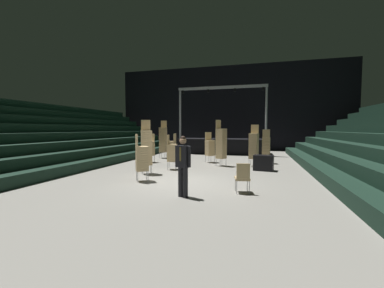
# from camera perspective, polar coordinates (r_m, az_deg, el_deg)

# --- Properties ---
(ground_plane) EXTENTS (22.00, 30.00, 0.10)m
(ground_plane) POSITION_cam_1_polar(r_m,az_deg,el_deg) (9.32, -2.54, -9.11)
(ground_plane) COLOR gray
(arena_end_wall) EXTENTS (22.00, 0.30, 8.00)m
(arena_end_wall) POSITION_cam_1_polar(r_m,az_deg,el_deg) (23.91, 8.58, 8.32)
(arena_end_wall) COLOR black
(arena_end_wall) RESTS_ON ground_plane
(bleacher_bank_left) EXTENTS (6.00, 24.00, 3.60)m
(bleacher_bank_left) POSITION_cam_1_polar(r_m,az_deg,el_deg) (14.48, -32.93, 2.22)
(bleacher_bank_left) COLOR black
(bleacher_bank_left) RESTS_ON ground_plane
(stage_riser) EXTENTS (7.13, 2.54, 5.26)m
(stage_riser) POSITION_cam_1_polar(r_m,az_deg,el_deg) (20.02, 7.21, -0.23)
(stage_riser) COLOR black
(stage_riser) RESTS_ON ground_plane
(man_with_tie) EXTENTS (0.56, 0.37, 1.79)m
(man_with_tie) POSITION_cam_1_polar(r_m,az_deg,el_deg) (7.10, -2.16, -4.32)
(man_with_tie) COLOR black
(man_with_tie) RESTS_ON ground_plane
(chair_stack_front_left) EXTENTS (0.62, 0.62, 1.79)m
(chair_stack_front_left) POSITION_cam_1_polar(r_m,az_deg,el_deg) (14.50, 4.19, -0.78)
(chair_stack_front_left) COLOR #B2B5BA
(chair_stack_front_left) RESTS_ON ground_plane
(chair_stack_front_right) EXTENTS (0.59, 0.59, 2.48)m
(chair_stack_front_right) POSITION_cam_1_polar(r_m,az_deg,el_deg) (13.17, 6.81, 0.23)
(chair_stack_front_right) COLOR #B2B5BA
(chair_stack_front_right) RESTS_ON ground_plane
(chair_stack_mid_left) EXTENTS (0.46, 0.46, 2.56)m
(chair_stack_mid_left) POSITION_cam_1_polar(r_m,az_deg,el_deg) (16.73, -6.77, 1.07)
(chair_stack_mid_left) COLOR #B2B5BA
(chair_stack_mid_left) RESTS_ON ground_plane
(chair_stack_mid_right) EXTENTS (0.60, 0.60, 1.71)m
(chair_stack_mid_right) POSITION_cam_1_polar(r_m,az_deg,el_deg) (14.72, -9.81, -0.92)
(chair_stack_mid_right) COLOR #B2B5BA
(chair_stack_mid_right) RESTS_ON ground_plane
(chair_stack_mid_centre) EXTENTS (0.61, 0.61, 2.39)m
(chair_stack_mid_centre) POSITION_cam_1_polar(r_m,az_deg,el_deg) (10.91, -10.57, -0.71)
(chair_stack_mid_centre) COLOR #B2B5BA
(chair_stack_mid_centre) RESTS_ON ground_plane
(chair_stack_rear_left) EXTENTS (0.47, 0.47, 1.96)m
(chair_stack_rear_left) POSITION_cam_1_polar(r_m,az_deg,el_deg) (14.74, 16.92, -0.53)
(chair_stack_rear_left) COLOR #B2B5BA
(chair_stack_rear_left) RESTS_ON ground_plane
(chair_stack_rear_right) EXTENTS (0.53, 0.53, 2.22)m
(chair_stack_rear_right) POSITION_cam_1_polar(r_m,az_deg,el_deg) (13.38, 14.22, -0.34)
(chair_stack_rear_right) COLOR #B2B5BA
(chair_stack_rear_right) RESTS_ON ground_plane
(chair_stack_rear_centre) EXTENTS (0.45, 0.45, 1.71)m
(chair_stack_rear_centre) POSITION_cam_1_polar(r_m,az_deg,el_deg) (14.98, -4.70, -0.81)
(chair_stack_rear_centre) COLOR #B2B5BA
(chair_stack_rear_centre) RESTS_ON ground_plane
(chair_stack_aisle_left) EXTENTS (0.61, 0.61, 1.79)m
(chair_stack_aisle_left) POSITION_cam_1_polar(r_m,az_deg,el_deg) (9.45, -11.66, -3.16)
(chair_stack_aisle_left) COLOR #B2B5BA
(chair_stack_aisle_left) RESTS_ON ground_plane
(chair_stack_aisle_right) EXTENTS (0.51, 0.51, 1.71)m
(chair_stack_aisle_right) POSITION_cam_1_polar(r_m,az_deg,el_deg) (12.00, -4.71, -1.89)
(chair_stack_aisle_right) COLOR #B2B5BA
(chair_stack_aisle_right) RESTS_ON ground_plane
(equipment_road_case) EXTENTS (0.98, 0.73, 0.74)m
(equipment_road_case) POSITION_cam_1_polar(r_m,az_deg,el_deg) (12.22, 16.35, -4.23)
(equipment_road_case) COLOR black
(equipment_road_case) RESTS_ON ground_plane
(loose_chair_near_man) EXTENTS (0.52, 0.52, 0.95)m
(loose_chair_near_man) POSITION_cam_1_polar(r_m,az_deg,el_deg) (7.77, 11.72, -7.35)
(loose_chair_near_man) COLOR #B2B5BA
(loose_chair_near_man) RESTS_ON ground_plane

